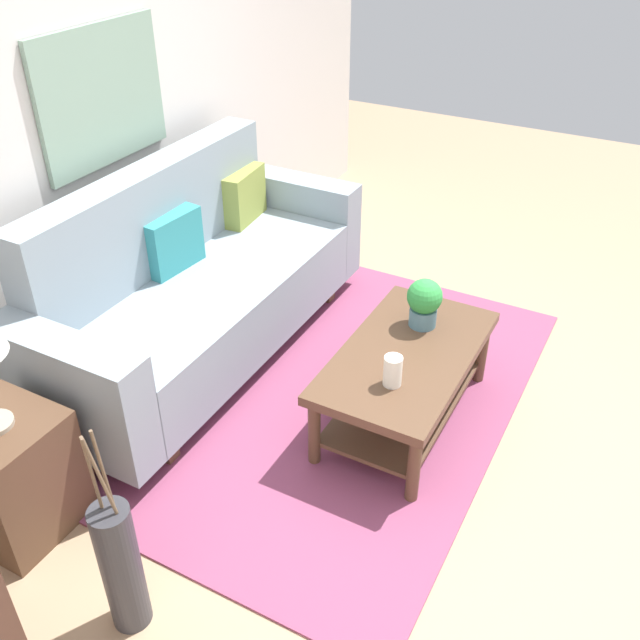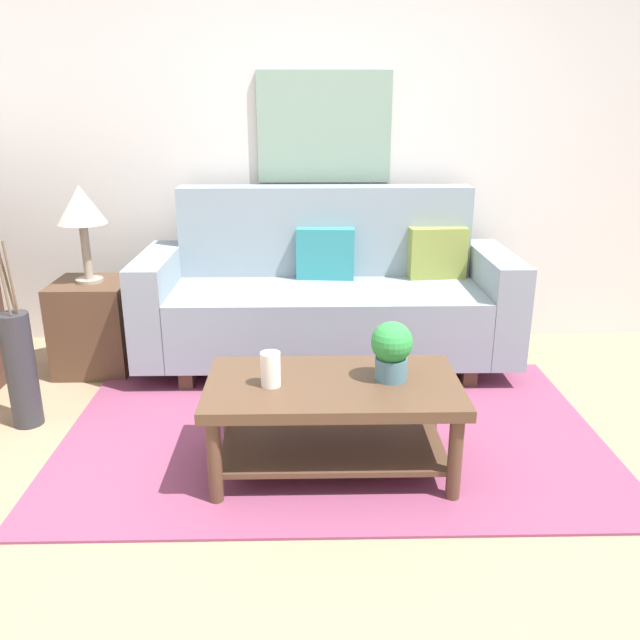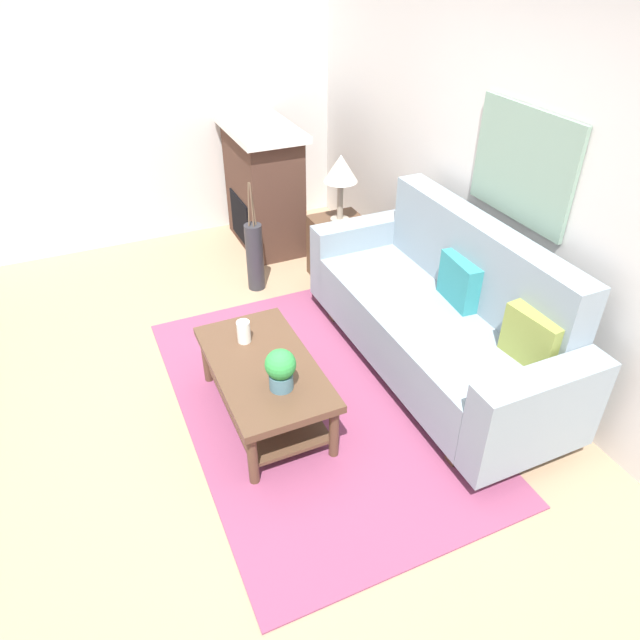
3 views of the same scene
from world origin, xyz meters
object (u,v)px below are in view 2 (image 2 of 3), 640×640
Objects in this scene: table_lamp at (81,209)px; side_table at (95,326)px; couch at (327,297)px; tabletop_vase at (271,369)px; coffee_table at (333,406)px; throw_pillow_teal at (326,253)px; framed_painting at (325,127)px; throw_pillow_olive at (437,253)px; potted_plant_tabletop at (392,349)px; floor_vase at (21,370)px.

side_table is at bearing 0.00° from table_lamp.
couch is 1.34m from tabletop_vase.
table_lamp is at bearing 132.88° from tabletop_vase.
table_lamp is at bearing 139.64° from coffee_table.
throw_pillow_teal is 0.82m from framed_painting.
tabletop_vase is 0.26× the size of table_lamp.
side_table is (-2.12, -0.20, -0.40)m from throw_pillow_olive.
couch is 8.56× the size of potted_plant_tabletop.
side_table is 0.65× the size of framed_painting.
potted_plant_tabletop is 0.46× the size of table_lamp.
table_lamp is (-2.12, -0.20, 0.31)m from throw_pillow_olive.
framed_painting reaches higher than potted_plant_tabletop.
potted_plant_tabletop is 0.47× the size of side_table.
floor_vase is at bearing -140.80° from framed_painting.
couch is 1.28m from potted_plant_tabletop.
throw_pillow_olive is 0.33× the size of coffee_table.
throw_pillow_teal is 0.63× the size of table_lamp.
throw_pillow_teal reaches higher than side_table.
throw_pillow_teal is 0.60× the size of floor_vase.
floor_vase is (-1.56, -0.93, -0.38)m from throw_pillow_teal.
couch is 1.76m from floor_vase.
table_lamp is at bearing 79.06° from floor_vase.
throw_pillow_teal is 0.42× the size of framed_painting.
throw_pillow_teal is at bearing 79.01° from tabletop_vase.
throw_pillow_teal and throw_pillow_olive have the same top height.
framed_painting reaches higher than throw_pillow_teal.
coffee_table is 4.20× the size of potted_plant_tabletop.
potted_plant_tabletop is (0.25, 0.02, 0.26)m from coffee_table.
potted_plant_tabletop is 1.88m from floor_vase.
side_table reaches higher than coffee_table.
potted_plant_tabletop is at bearing -108.48° from throw_pillow_olive.
floor_vase is at bearing 158.73° from tabletop_vase.
couch is at bearing 3.10° from table_lamp.
throw_pillow_olive is 0.60× the size of floor_vase.
table_lamp is (-1.14, 1.23, 0.49)m from tabletop_vase.
floor_vase reaches higher than coffee_table.
framed_painting reaches higher than couch.
table_lamp is (-1.42, -0.20, 0.31)m from throw_pillow_teal.
floor_vase is at bearing -149.14° from throw_pillow_teal.
tabletop_vase reaches higher than side_table.
throw_pillow_olive reaches higher than floor_vase.
potted_plant_tabletop reaches higher than coffee_table.
coffee_table is 2.07m from framed_painting.
couch is 4.01× the size of side_table.
framed_painting is at bearing 90.00° from couch.
throw_pillow_olive is at bearing 5.46° from table_lamp.
table_lamp reaches higher than floor_vase.
throw_pillow_teal is at bearing 8.11° from side_table.
couch is at bearing -90.00° from throw_pillow_teal.
table_lamp reaches higher than tabletop_vase.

